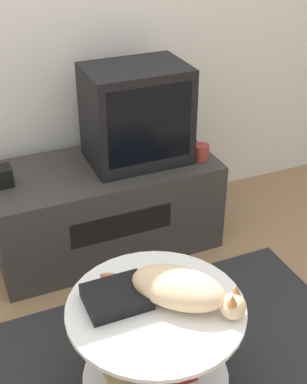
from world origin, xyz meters
name	(u,v)px	position (x,y,z in m)	size (l,w,h in m)	color
tv_stand	(105,207)	(0.10, 1.09, 0.25)	(1.20, 0.56, 0.51)	#33302D
tv	(137,115)	(0.30, 1.10, 0.76)	(0.51, 0.37, 0.51)	black
speaker	(2,176)	(-0.41, 1.10, 0.55)	(0.10, 0.10, 0.10)	black
mug	(201,152)	(0.62, 0.97, 0.54)	(0.08, 0.08, 0.08)	#99332D
coffee_table	(155,343)	(-0.06, 0.03, 0.31)	(0.65, 0.65, 0.47)	#B2B2B7
dvd_box	(117,297)	(-0.18, 0.10, 0.52)	(0.23, 0.18, 0.06)	black
cat	(181,289)	(0.03, 0.01, 0.56)	(0.43, 0.42, 0.14)	beige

